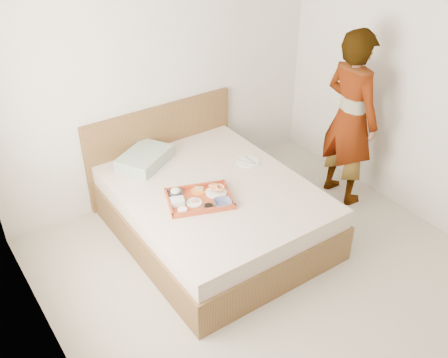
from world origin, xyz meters
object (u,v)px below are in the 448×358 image
tray (200,199)px  person (350,118)px  bed (213,210)px  dinner_plate (248,162)px

tray → person: (1.69, -0.09, 0.33)m
tray → person: bearing=16.6°
bed → tray: 0.38m
bed → tray: tray is taller
person → bed: bearing=83.9°
tray → bed: bearing=47.5°
tray → dinner_plate: size_ratio=2.41×
bed → person: size_ratio=1.13×
bed → tray: (-0.22, -0.11, 0.29)m
bed → person: 1.61m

